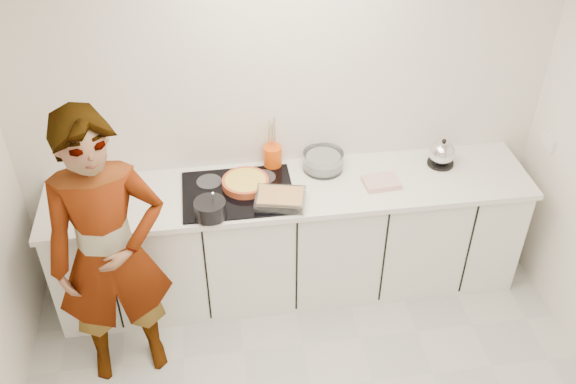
{
  "coord_description": "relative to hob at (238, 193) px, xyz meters",
  "views": [
    {
      "loc": [
        -0.49,
        -2.06,
        3.47
      ],
      "look_at": [
        -0.05,
        1.05,
        1.05
      ],
      "focal_mm": 40.0,
      "sensor_mm": 36.0,
      "label": 1
    }
  ],
  "objects": [
    {
      "name": "cook",
      "position": [
        -0.77,
        -0.52,
        0.02
      ],
      "size": [
        0.75,
        0.56,
        1.88
      ],
      "primitive_type": "imported",
      "rotation": [
        0.0,
        0.0,
        0.18
      ],
      "color": "white",
      "rests_on": "floor"
    },
    {
      "name": "countertop",
      "position": [
        0.35,
        0.02,
        -0.03
      ],
      "size": [
        3.24,
        0.64,
        0.04
      ],
      "primitive_type": "cube",
      "color": "white",
      "rests_on": "base_cabinets"
    },
    {
      "name": "saucepan",
      "position": [
        -0.19,
        -0.22,
        0.06
      ],
      "size": [
        0.22,
        0.22,
        0.19
      ],
      "color": "black",
      "rests_on": "hob"
    },
    {
      "name": "wall_back",
      "position": [
        0.35,
        0.34,
        0.38
      ],
      "size": [
        3.6,
        0.0,
        2.6
      ],
      "primitive_type": "cube",
      "color": "white",
      "rests_on": "ground"
    },
    {
      "name": "ceiling",
      "position": [
        0.35,
        -1.26,
        1.68
      ],
      "size": [
        3.6,
        3.2,
        0.0
      ],
      "primitive_type": "cube",
      "color": "white",
      "rests_on": "wall_back"
    },
    {
      "name": "tart_dish",
      "position": [
        0.06,
        0.06,
        0.04
      ],
      "size": [
        0.31,
        0.31,
        0.05
      ],
      "color": "#BB4B27",
      "rests_on": "hob"
    },
    {
      "name": "kettle",
      "position": [
        1.42,
        0.13,
        0.08
      ],
      "size": [
        0.24,
        0.24,
        0.21
      ],
      "color": "black",
      "rests_on": "countertop"
    },
    {
      "name": "baking_dish",
      "position": [
        0.26,
        -0.15,
        0.04
      ],
      "size": [
        0.36,
        0.29,
        0.06
      ],
      "color": "silver",
      "rests_on": "hob"
    },
    {
      "name": "mixing_bowl",
      "position": [
        0.6,
        0.2,
        0.05
      ],
      "size": [
        0.32,
        0.32,
        0.13
      ],
      "color": "silver",
      "rests_on": "countertop"
    },
    {
      "name": "hob",
      "position": [
        0.0,
        0.0,
        0.0
      ],
      "size": [
        0.72,
        0.54,
        0.01
      ],
      "primitive_type": "cube",
      "color": "black",
      "rests_on": "countertop"
    },
    {
      "name": "utensil_crock",
      "position": [
        0.26,
        0.28,
        0.07
      ],
      "size": [
        0.15,
        0.15,
        0.16
      ],
      "primitive_type": "cylinder",
      "rotation": [
        0.0,
        0.0,
        -0.19
      ],
      "color": "#EB5009",
      "rests_on": "countertop"
    },
    {
      "name": "base_cabinets",
      "position": [
        0.35,
        0.02,
        -0.48
      ],
      "size": [
        3.2,
        0.58,
        0.87
      ],
      "primitive_type": "cube",
      "color": "white",
      "rests_on": "floor"
    },
    {
      "name": "tea_towel",
      "position": [
        0.95,
        -0.04,
        0.01
      ],
      "size": [
        0.24,
        0.18,
        0.04
      ],
      "primitive_type": "cube",
      "rotation": [
        0.0,
        0.0,
        0.08
      ],
      "color": "white",
      "rests_on": "countertop"
    }
  ]
}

